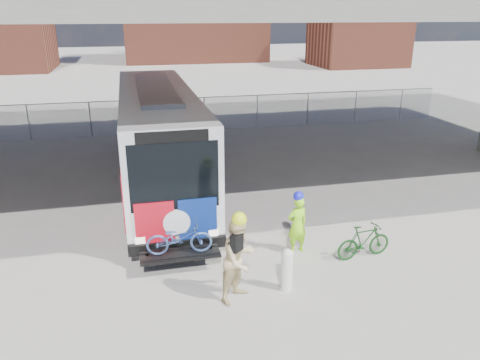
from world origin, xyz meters
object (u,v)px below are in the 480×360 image
object	(u,v)px
bus	(158,129)
cyclist_tan	(239,259)
bike_parked	(364,241)
bollard	(287,268)
cyclist_hivis	(297,223)

from	to	relation	value
bus	cyclist_tan	size ratio (longest dim) A/B	6.02
bike_parked	cyclist_tan	bearing A→B (deg)	99.69
bollard	bus	bearing A→B (deg)	106.21
bus	cyclist_hivis	xyz separation A→B (m)	(3.19, -6.33, -1.26)
bollard	cyclist_tan	distance (m)	1.24
cyclist_hivis	bike_parked	xyz separation A→B (m)	(1.62, -0.72, -0.38)
cyclist_tan	bus	bearing A→B (deg)	60.48
bollard	cyclist_hivis	xyz separation A→B (m)	(0.86, 1.70, 0.28)
cyclist_hivis	bike_parked	distance (m)	1.82
bike_parked	cyclist_hivis	bearing A→B (deg)	59.69
cyclist_hivis	cyclist_tan	distance (m)	2.69
bus	cyclist_tan	bearing A→B (deg)	-81.74
bollard	bike_parked	world-z (taller)	bollard
bus	bike_parked	xyz separation A→B (m)	(4.82, -7.05, -1.63)
bollard	cyclist_tan	world-z (taller)	cyclist_tan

